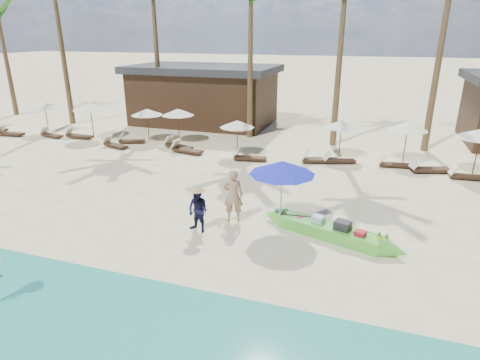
% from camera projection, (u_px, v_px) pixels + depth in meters
% --- Properties ---
extents(ground, '(240.00, 240.00, 0.00)m').
position_uv_depth(ground, '(219.00, 244.00, 13.20)').
color(ground, '#FFF0BC').
rests_on(ground, ground).
extents(wet_sand_strip, '(240.00, 4.50, 0.01)m').
position_uv_depth(wet_sand_strip, '(137.00, 352.00, 8.74)').
color(wet_sand_strip, tan).
rests_on(wet_sand_strip, ground).
extents(green_canoe, '(5.57, 2.07, 0.73)m').
position_uv_depth(green_canoe, '(329.00, 231.00, 13.57)').
color(green_canoe, '#58C63C').
rests_on(green_canoe, ground).
extents(tourist, '(0.83, 0.64, 2.00)m').
position_uv_depth(tourist, '(233.00, 195.00, 14.55)').
color(tourist, tan).
rests_on(tourist, ground).
extents(vendor_green, '(0.90, 0.78, 1.59)m').
position_uv_depth(vendor_green, '(198.00, 210.00, 13.80)').
color(vendor_green, '#131635').
rests_on(vendor_green, ground).
extents(blue_umbrella, '(2.29, 2.29, 2.46)m').
position_uv_depth(blue_umbrella, '(282.00, 168.00, 13.67)').
color(blue_umbrella, '#99999E').
rests_on(blue_umbrella, ground).
extents(resort_parasol_1, '(2.02, 2.02, 2.08)m').
position_uv_depth(resort_parasol_1, '(45.00, 105.00, 27.53)').
color(resort_parasol_1, '#3C2518').
rests_on(resort_parasol_1, ground).
extents(lounger_1_left, '(1.90, 0.76, 0.63)m').
position_uv_depth(lounger_1_left, '(9.00, 133.00, 27.07)').
color(lounger_1_left, '#3C2518').
rests_on(lounger_1_left, ground).
extents(lounger_1_right, '(1.75, 0.78, 0.57)m').
position_uv_depth(lounger_1_right, '(51.00, 134.00, 26.71)').
color(lounger_1_right, '#3C2518').
rests_on(lounger_1_right, ground).
extents(resort_parasol_2, '(2.25, 2.25, 2.32)m').
position_uv_depth(resort_parasol_2, '(90.00, 106.00, 25.87)').
color(resort_parasol_2, '#3C2518').
rests_on(resort_parasol_2, ground).
extents(lounger_2_left, '(1.88, 0.60, 0.64)m').
position_uv_depth(lounger_2_left, '(78.00, 135.00, 26.44)').
color(lounger_2_left, '#3C2518').
rests_on(lounger_2_left, ground).
extents(resort_parasol_3, '(2.01, 2.01, 2.07)m').
position_uv_depth(resort_parasol_3, '(147.00, 112.00, 25.27)').
color(resort_parasol_3, '#3C2518').
rests_on(resort_parasol_3, ground).
extents(lounger_3_left, '(1.72, 1.02, 0.56)m').
position_uv_depth(lounger_3_left, '(130.00, 140.00, 25.27)').
color(lounger_3_left, '#3C2518').
rests_on(lounger_3_left, ground).
extents(lounger_3_right, '(1.82, 0.99, 0.59)m').
position_uv_depth(lounger_3_right, '(114.00, 144.00, 24.33)').
color(lounger_3_right, '#3C2518').
rests_on(lounger_3_right, ground).
extents(resort_parasol_4, '(2.05, 2.05, 2.11)m').
position_uv_depth(resort_parasol_4, '(178.00, 112.00, 25.04)').
color(resort_parasol_4, '#3C2518').
rests_on(resort_parasol_4, ground).
extents(lounger_4_left, '(2.01, 1.21, 0.65)m').
position_uv_depth(lounger_4_left, '(177.00, 145.00, 24.02)').
color(lounger_4_left, '#3C2518').
rests_on(lounger_4_left, ground).
extents(lounger_4_right, '(2.02, 0.90, 0.66)m').
position_uv_depth(lounger_4_right, '(185.00, 149.00, 23.19)').
color(lounger_4_right, '#3C2518').
rests_on(lounger_4_right, ground).
extents(resort_parasol_5, '(1.94, 1.94, 2.00)m').
position_uv_depth(resort_parasol_5, '(237.00, 124.00, 22.21)').
color(resort_parasol_5, '#3C2518').
rests_on(resort_parasol_5, ground).
extents(lounger_5_left, '(1.90, 0.90, 0.62)m').
position_uv_depth(lounger_5_left, '(248.00, 157.00, 21.80)').
color(lounger_5_left, '#3C2518').
rests_on(lounger_5_left, ground).
extents(resort_parasol_6, '(2.02, 2.02, 2.09)m').
position_uv_depth(resort_parasol_6, '(342.00, 124.00, 21.84)').
color(resort_parasol_6, '#3C2518').
rests_on(resort_parasol_6, ground).
extents(lounger_6_left, '(2.08, 1.14, 0.67)m').
position_uv_depth(lounger_6_left, '(317.00, 159.00, 21.43)').
color(lounger_6_left, '#3C2518').
rests_on(lounger_6_left, ground).
extents(lounger_6_right, '(1.77, 1.06, 0.57)m').
position_uv_depth(lounger_6_right, '(338.00, 160.00, 21.34)').
color(lounger_6_right, '#3C2518').
rests_on(lounger_6_right, ground).
extents(resort_parasol_7, '(2.09, 2.09, 2.16)m').
position_uv_depth(resort_parasol_7, '(408.00, 126.00, 21.02)').
color(resort_parasol_7, '#3C2518').
rests_on(resort_parasol_7, ground).
extents(lounger_7_left, '(1.73, 0.70, 0.57)m').
position_uv_depth(lounger_7_left, '(393.00, 164.00, 20.74)').
color(lounger_7_left, '#3C2518').
rests_on(lounger_7_left, ground).
extents(lounger_7_right, '(2.05, 1.19, 0.67)m').
position_uv_depth(lounger_7_right, '(428.00, 168.00, 19.91)').
color(lounger_7_right, '#3C2518').
rests_on(lounger_7_right, ground).
extents(lounger_8_left, '(1.76, 0.64, 0.59)m').
position_uv_depth(lounger_8_left, '(466.00, 175.00, 19.00)').
color(lounger_8_left, '#3C2518').
rests_on(lounger_8_left, ground).
extents(pavilion_west, '(10.80, 6.60, 4.30)m').
position_uv_depth(pavilion_west, '(204.00, 94.00, 30.40)').
color(pavilion_west, '#3C2518').
rests_on(pavilion_west, ground).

